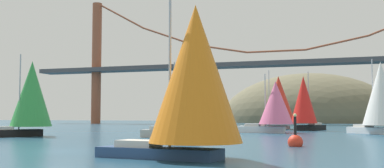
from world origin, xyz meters
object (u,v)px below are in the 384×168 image
(channel_buoy, at_px, (295,141))
(sailboat_navy_sail, at_px, (185,100))
(sailboat_scarlet_sail, at_px, (278,101))
(sailboat_white_mainsail, at_px, (380,96))
(sailboat_red_spinnaker, at_px, (304,102))
(sailboat_pink_spinnaker, at_px, (274,105))
(sailboat_orange_sail, at_px, (193,77))
(sailboat_green_sail, at_px, (31,96))

(channel_buoy, bearing_deg, sailboat_navy_sail, 139.66)
(sailboat_scarlet_sail, bearing_deg, sailboat_white_mainsail, -50.32)
(sailboat_red_spinnaker, bearing_deg, sailboat_navy_sail, -109.54)
(sailboat_navy_sail, bearing_deg, channel_buoy, -40.34)
(sailboat_pink_spinnaker, xyz_separation_m, sailboat_scarlet_sail, (-1.95, 17.67, 1.02))
(sailboat_orange_sail, relative_size, sailboat_red_spinnaker, 0.92)
(sailboat_green_sail, height_order, sailboat_navy_sail, sailboat_green_sail)
(sailboat_red_spinnaker, xyz_separation_m, sailboat_navy_sail, (-9.75, -27.46, -0.56))
(sailboat_green_sail, relative_size, sailboat_pink_spinnaker, 1.14)
(sailboat_red_spinnaker, xyz_separation_m, sailboat_scarlet_sail, (-4.81, 6.14, 0.31))
(sailboat_navy_sail, height_order, sailboat_scarlet_sail, sailboat_scarlet_sail)
(sailboat_orange_sail, xyz_separation_m, channel_buoy, (3.83, 11.99, -3.81))
(sailboat_orange_sail, xyz_separation_m, sailboat_scarlet_sail, (-3.36, 55.89, 0.54))
(sailboat_navy_sail, bearing_deg, sailboat_scarlet_sail, 81.64)
(sailboat_scarlet_sail, relative_size, channel_buoy, 3.80)
(sailboat_orange_sail, xyz_separation_m, sailboat_pink_spinnaker, (-1.41, 38.22, -0.48))
(sailboat_pink_spinnaker, xyz_separation_m, sailboat_white_mainsail, (12.88, -0.19, 0.98))
(sailboat_pink_spinnaker, height_order, sailboat_white_mainsail, sailboat_white_mainsail)
(sailboat_white_mainsail, xyz_separation_m, channel_buoy, (-7.63, -26.04, -4.31))
(sailboat_red_spinnaker, bearing_deg, sailboat_scarlet_sail, 128.08)
(sailboat_white_mainsail, bearing_deg, sailboat_pink_spinnaker, 179.13)
(sailboat_orange_sail, height_order, sailboat_scarlet_sail, sailboat_scarlet_sail)
(sailboat_red_spinnaker, height_order, sailboat_navy_sail, sailboat_red_spinnaker)
(sailboat_pink_spinnaker, xyz_separation_m, channel_buoy, (5.24, -26.23, -3.33))
(sailboat_orange_sail, distance_m, sailboat_pink_spinnaker, 38.25)
(sailboat_navy_sail, bearing_deg, sailboat_pink_spinnaker, 66.63)
(sailboat_red_spinnaker, relative_size, sailboat_green_sail, 1.03)
(sailboat_green_sail, bearing_deg, sailboat_navy_sail, 9.05)
(sailboat_scarlet_sail, height_order, sailboat_white_mainsail, sailboat_scarlet_sail)
(sailboat_green_sail, distance_m, sailboat_white_mainsail, 40.95)
(channel_buoy, bearing_deg, sailboat_red_spinnaker, 93.60)
(sailboat_red_spinnaker, height_order, sailboat_white_mainsail, sailboat_white_mainsail)
(sailboat_scarlet_sail, xyz_separation_m, sailboat_white_mainsail, (14.82, -17.86, -0.04))
(sailboat_red_spinnaker, bearing_deg, sailboat_pink_spinnaker, -103.95)
(sailboat_navy_sail, bearing_deg, sailboat_white_mainsail, 38.53)
(channel_buoy, bearing_deg, sailboat_pink_spinnaker, 101.30)
(sailboat_pink_spinnaker, height_order, sailboat_navy_sail, sailboat_pink_spinnaker)
(sailboat_red_spinnaker, height_order, sailboat_green_sail, sailboat_red_spinnaker)
(sailboat_green_sail, bearing_deg, sailboat_red_spinnaker, 48.61)
(sailboat_white_mainsail, height_order, channel_buoy, sailboat_white_mainsail)
(sailboat_navy_sail, distance_m, sailboat_scarlet_sail, 33.97)
(sailboat_red_spinnaker, xyz_separation_m, sailboat_white_mainsail, (10.01, -11.72, 0.27))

